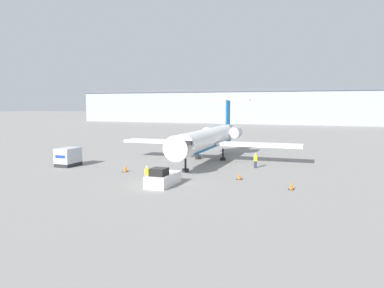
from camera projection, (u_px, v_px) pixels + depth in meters
name	position (u px, v px, depth m)	size (l,w,h in m)	color
ground_plane	(159.00, 185.00, 36.53)	(600.00, 600.00, 0.00)	gray
terminal_building	(289.00, 106.00, 147.64)	(180.00, 16.80, 13.82)	#8C939E
airplane_main	(209.00, 138.00, 51.96)	(25.31, 24.89, 8.66)	white
pushback_tug	(163.00, 178.00, 36.21)	(2.06, 4.41, 1.84)	silver
luggage_cart	(68.00, 157.00, 47.47)	(2.08, 3.02, 2.32)	#232326
worker_near_tug	(147.00, 175.00, 36.43)	(0.40, 0.26, 1.88)	#232838
worker_by_wing	(255.00, 160.00, 46.03)	(0.40, 0.25, 1.81)	#232838
traffic_cone_left	(125.00, 169.00, 43.48)	(0.58, 0.58, 0.80)	black
traffic_cone_right	(239.00, 176.00, 39.15)	(0.57, 0.57, 0.67)	black
traffic_cone_mid	(291.00, 186.00, 34.46)	(0.52, 0.52, 0.74)	black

